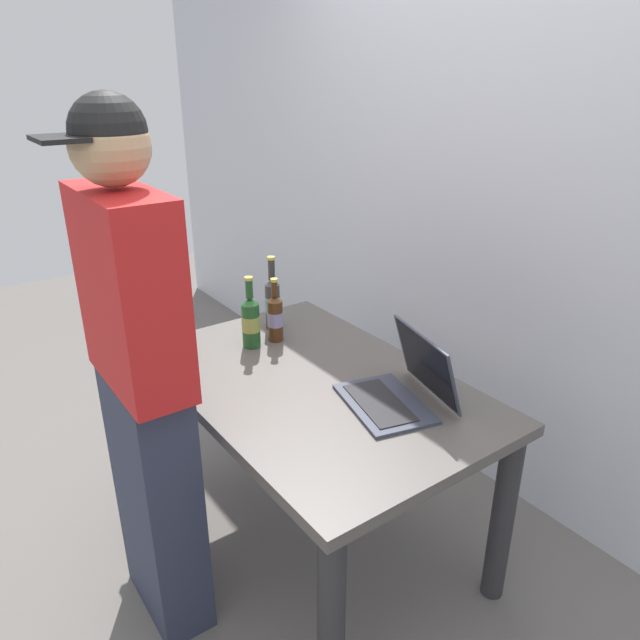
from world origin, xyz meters
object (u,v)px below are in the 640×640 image
object	(u,v)px
laptop	(401,387)
person_figure	(142,384)
beer_bottle_dark	(251,321)
beer_bottle_amber	(275,317)
beer_bottle_green	(273,302)

from	to	relation	value
laptop	person_figure	distance (m)	0.83
beer_bottle_dark	person_figure	world-z (taller)	person_figure
beer_bottle_amber	beer_bottle_green	distance (m)	0.12
laptop	person_figure	xyz separation A→B (m)	(-0.34, -0.75, 0.10)
beer_bottle_amber	person_figure	bearing A→B (deg)	-64.14
beer_bottle_amber	beer_bottle_green	world-z (taller)	beer_bottle_green
beer_bottle_amber	beer_bottle_dark	xyz separation A→B (m)	(-0.01, -0.11, 0.01)
beer_bottle_dark	person_figure	bearing A→B (deg)	-59.39
beer_bottle_amber	beer_bottle_green	xyz separation A→B (m)	(-0.11, 0.06, 0.02)
laptop	beer_bottle_green	distance (m)	0.77
person_figure	beer_bottle_dark	bearing A→B (deg)	120.61
beer_bottle_amber	beer_bottle_dark	bearing A→B (deg)	-93.38
laptop	beer_bottle_dark	xyz separation A→B (m)	(-0.67, -0.19, 0.05)
beer_bottle_green	beer_bottle_amber	bearing A→B (deg)	-26.82
person_figure	beer_bottle_green	bearing A→B (deg)	120.93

